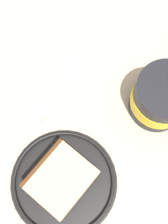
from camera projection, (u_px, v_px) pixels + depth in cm
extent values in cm
cube|color=tan|center=(56.00, 136.00, 59.26)|extent=(128.51, 128.51, 3.67)
cylinder|color=black|center=(64.00, 182.00, 54.88)|extent=(17.85, 17.85, 0.80)
torus|color=black|center=(64.00, 182.00, 54.20)|extent=(17.03, 17.03, 0.61)
cube|color=#472814|center=(64.00, 182.00, 54.21)|extent=(11.78, 11.84, 0.60)
cube|color=#EAB27F|center=(63.00, 181.00, 51.43)|extent=(11.78, 11.84, 5.18)
cube|color=#472814|center=(43.00, 164.00, 52.12)|extent=(6.87, 7.12, 5.18)
cylinder|color=black|center=(161.00, 98.00, 54.30)|extent=(9.69, 9.69, 9.54)
cylinder|color=yellow|center=(161.00, 98.00, 54.53)|extent=(9.88, 9.88, 3.40)
cylinder|color=#47230F|center=(167.00, 90.00, 50.78)|extent=(8.52, 8.52, 0.40)
ellipsoid|color=silver|center=(72.00, 67.00, 60.47)|extent=(3.07, 2.11, 0.80)
cylinder|color=silver|center=(77.00, 98.00, 59.03)|extent=(8.90, 0.83, 0.50)
cube|color=white|center=(43.00, 114.00, 57.57)|extent=(2.31, 2.31, 1.76)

